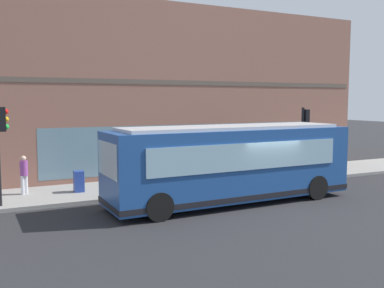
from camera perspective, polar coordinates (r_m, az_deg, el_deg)
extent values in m
plane|color=#262628|center=(17.59, 9.04, -7.60)|extent=(120.00, 120.00, 0.00)
cube|color=gray|center=(21.33, 2.14, -4.96)|extent=(3.77, 40.00, 0.15)
cube|color=#8C5B4C|center=(26.57, -4.10, 6.78)|extent=(8.58, 22.14, 9.04)
cube|color=brown|center=(22.80, -0.23, 8.10)|extent=(0.36, 21.70, 0.24)
cube|color=slate|center=(22.82, -0.12, -0.38)|extent=(0.12, 15.50, 2.40)
cube|color=#1E478C|center=(17.06, 5.25, -2.50)|extent=(2.77, 10.06, 2.70)
cube|color=silver|center=(16.91, 5.29, 2.24)|extent=(2.37, 9.05, 0.12)
cube|color=#8CB2C6|center=(14.94, -11.07, -2.01)|extent=(2.20, 0.14, 1.20)
cube|color=#8CB2C6|center=(18.08, 3.10, -0.73)|extent=(0.28, 8.20, 1.00)
cube|color=#8CB2C6|center=(15.96, 7.72, -1.65)|extent=(0.28, 8.20, 1.00)
cube|color=black|center=(17.26, 5.21, -6.34)|extent=(2.81, 10.11, 0.20)
cylinder|color=black|center=(16.70, -7.50, -6.53)|extent=(0.33, 1.01, 1.00)
cylinder|color=black|center=(14.62, -4.41, -8.28)|extent=(0.33, 1.01, 1.00)
cylinder|color=black|center=(20.12, 11.66, -4.50)|extent=(0.33, 1.01, 1.00)
cylinder|color=black|center=(18.43, 16.17, -5.55)|extent=(0.33, 1.01, 1.00)
cylinder|color=black|center=(22.39, 14.41, 0.16)|extent=(0.14, 0.14, 3.56)
cube|color=black|center=(22.43, 14.86, 3.31)|extent=(0.32, 0.24, 0.90)
sphere|color=red|center=(22.50, 15.14, 4.02)|extent=(0.20, 0.20, 0.20)
sphere|color=yellow|center=(22.51, 15.12, 3.31)|extent=(0.20, 0.20, 0.20)
sphere|color=green|center=(22.52, 15.10, 2.60)|extent=(0.20, 0.20, 0.20)
cube|color=black|center=(17.23, -23.89, 3.02)|extent=(0.32, 0.24, 0.90)
sphere|color=red|center=(17.22, -23.49, 3.97)|extent=(0.20, 0.20, 0.20)
sphere|color=yellow|center=(17.23, -23.46, 3.04)|extent=(0.20, 0.20, 0.20)
sphere|color=green|center=(17.25, -23.42, 2.11)|extent=(0.20, 0.20, 0.20)
cylinder|color=gold|center=(25.83, 13.88, -2.46)|extent=(0.24, 0.24, 0.55)
sphere|color=gold|center=(25.78, 13.90, -1.68)|extent=(0.22, 0.22, 0.22)
cylinder|color=gold|center=(25.93, 14.17, -2.32)|extent=(0.10, 0.12, 0.10)
cylinder|color=gold|center=(25.95, 13.64, -2.30)|extent=(0.12, 0.10, 0.10)
cylinder|color=#8C3F8C|center=(25.30, 17.25, -2.42)|extent=(0.14, 0.14, 0.81)
cylinder|color=#8C3F8C|center=(25.22, 16.88, -2.43)|extent=(0.14, 0.14, 0.81)
cylinder|color=silver|center=(25.17, 17.11, -0.78)|extent=(0.32, 0.32, 0.64)
sphere|color=#9E704C|center=(25.12, 17.14, 0.20)|extent=(0.22, 0.22, 0.22)
cylinder|color=gold|center=(21.42, 2.80, -3.58)|extent=(0.14, 0.14, 0.84)
cylinder|color=gold|center=(21.42, 2.32, -3.58)|extent=(0.14, 0.14, 0.84)
cylinder|color=black|center=(21.31, 2.57, -1.59)|extent=(0.32, 0.32, 0.66)
sphere|color=tan|center=(21.26, 2.58, -0.41)|extent=(0.23, 0.23, 0.23)
cylinder|color=#8C3F8C|center=(22.64, 10.51, -3.16)|extent=(0.14, 0.14, 0.84)
cylinder|color=#8C3F8C|center=(22.52, 10.84, -3.21)|extent=(0.14, 0.14, 0.84)
cylinder|color=gold|center=(22.48, 10.71, -1.29)|extent=(0.32, 0.32, 0.67)
sphere|color=#9E704C|center=(22.43, 10.73, -0.15)|extent=(0.23, 0.23, 0.23)
cylinder|color=silver|center=(19.40, -21.14, -5.02)|extent=(0.14, 0.14, 0.79)
cylinder|color=silver|center=(19.29, -21.55, -5.10)|extent=(0.14, 0.14, 0.79)
cylinder|color=#8C3F8C|center=(19.23, -21.43, -3.00)|extent=(0.32, 0.32, 0.62)
sphere|color=beige|center=(19.18, -21.47, -1.77)|extent=(0.21, 0.21, 0.21)
cube|color=#263F99|center=(19.10, -14.79, -4.81)|extent=(0.44, 0.40, 0.90)
cube|color=#8CB2C6|center=(19.11, -14.18, -4.25)|extent=(0.35, 0.03, 0.30)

